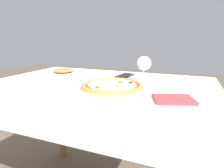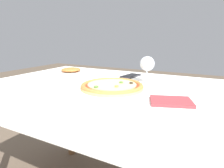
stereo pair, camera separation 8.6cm
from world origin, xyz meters
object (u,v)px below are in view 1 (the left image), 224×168
side_plate (63,72)px  dining_table (93,105)px  pizza_plate (112,87)px  fork (42,81)px  wine_glass_far_left (144,64)px  cell_phone (125,76)px

side_plate → dining_table: bearing=-35.2°
dining_table → pizza_plate: bearing=-11.5°
dining_table → fork: fork is taller
dining_table → pizza_plate: (0.12, -0.02, 0.11)m
pizza_plate → wine_glass_far_left: bearing=62.3°
pizza_plate → wine_glass_far_left: wine_glass_far_left is taller
wine_glass_far_left → cell_phone: size_ratio=0.94×
fork → side_plate: (-0.03, 0.24, 0.01)m
wine_glass_far_left → dining_table: bearing=-141.7°
dining_table → cell_phone: cell_phone is taller
fork → wine_glass_far_left: 0.56m
fork → cell_phone: bearing=39.3°
wine_glass_far_left → cell_phone: (-0.15, 0.14, -0.10)m
cell_phone → pizza_plate: bearing=-82.7°
wine_glass_far_left → side_plate: (-0.56, 0.07, -0.09)m
fork → cell_phone: (0.38, 0.31, 0.00)m
fork → wine_glass_far_left: wine_glass_far_left is taller
dining_table → pizza_plate: 0.16m
pizza_plate → fork: size_ratio=1.89×
wine_glass_far_left → cell_phone: bearing=136.6°
dining_table → side_plate: (-0.34, 0.24, 0.11)m
side_plate → fork: bearing=-81.9°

